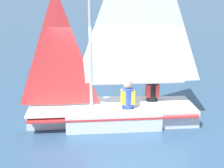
# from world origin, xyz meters

# --- Properties ---
(ground_plane) EXTENTS (260.00, 260.00, 0.00)m
(ground_plane) POSITION_xyz_m (0.00, 0.00, 0.00)
(ground_plane) COLOR #2D4C6B
(sailboat_main) EXTENTS (3.69, 4.29, 5.68)m
(sailboat_main) POSITION_xyz_m (0.04, 0.06, 0.81)
(sailboat_main) COLOR silver
(sailboat_main) RESTS_ON ground_plane
(sailor_helm) EXTENTS (0.42, 0.43, 1.16)m
(sailor_helm) POSITION_xyz_m (0.37, 0.22, 0.63)
(sailor_helm) COLOR black
(sailor_helm) RESTS_ON ground_plane
(sailor_crew) EXTENTS (0.42, 0.43, 1.16)m
(sailor_crew) POSITION_xyz_m (0.41, 1.11, 0.63)
(sailor_crew) COLOR black
(sailor_crew) RESTS_ON ground_plane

